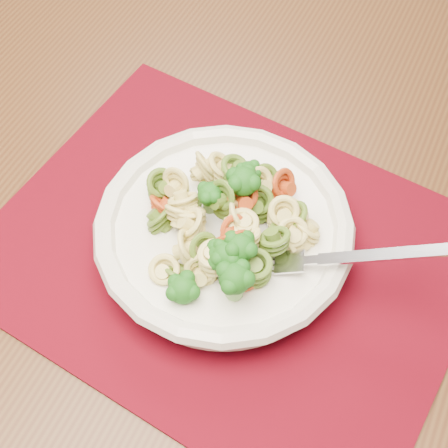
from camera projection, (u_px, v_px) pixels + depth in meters
The scene contains 5 objects.
dining_table at pixel (273, 206), 0.75m from camera, with size 1.54×1.15×0.74m.
placemat at pixel (227, 253), 0.59m from camera, with size 0.44×0.34×0.00m, color #53030D.
pasta_bowl at pixel (224, 231), 0.57m from camera, with size 0.24×0.24×0.05m.
pasta_broccoli_heap at pixel (224, 220), 0.56m from camera, with size 0.20×0.20×0.06m, color #CDBA65, non-canonical shape.
fork at pixel (290, 262), 0.53m from camera, with size 0.19×0.02×0.01m, color silver, non-canonical shape.
Camera 1 is at (0.36, -0.33, 1.26)m, focal length 50.00 mm.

